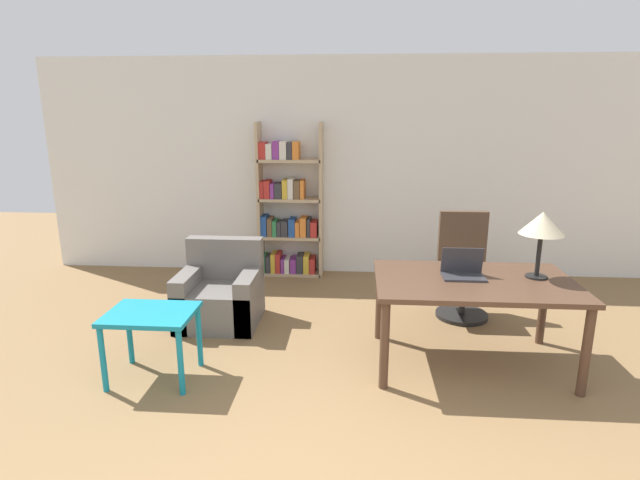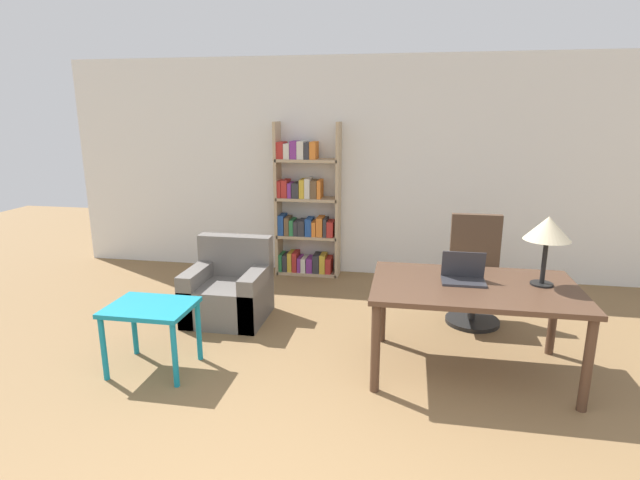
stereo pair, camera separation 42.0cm
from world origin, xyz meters
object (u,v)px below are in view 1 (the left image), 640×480
at_px(laptop, 463,271).
at_px(side_table_blue, 151,322).
at_px(bookshelf, 288,212).
at_px(desk, 474,290).
at_px(table_lamp, 542,225).
at_px(armchair, 221,296).
at_px(office_chair, 463,270).

distance_m(laptop, side_table_blue, 2.49).
bearing_deg(bookshelf, desk, -51.12).
bearing_deg(table_lamp, bookshelf, 137.04).
relative_size(desk, laptop, 4.71).
bearing_deg(table_lamp, laptop, -177.44).
distance_m(table_lamp, side_table_blue, 3.14).
relative_size(desk, armchair, 1.96).
bearing_deg(office_chair, bookshelf, 148.98).
height_order(laptop, bookshelf, bookshelf).
distance_m(side_table_blue, armchair, 1.16).
xyz_separation_m(desk, laptop, (-0.08, 0.06, 0.14)).
xyz_separation_m(side_table_blue, bookshelf, (0.70, 2.67, 0.35)).
height_order(laptop, table_lamp, table_lamp).
distance_m(desk, armchair, 2.42).
distance_m(laptop, bookshelf, 2.79).
height_order(laptop, side_table_blue, laptop).
relative_size(office_chair, bookshelf, 0.55).
height_order(table_lamp, bookshelf, bookshelf).
height_order(desk, bookshelf, bookshelf).
bearing_deg(office_chair, desk, -97.58).
height_order(laptop, office_chair, office_chair).
distance_m(desk, office_chair, 1.10).
relative_size(laptop, bookshelf, 0.17).
distance_m(desk, bookshelf, 2.89).
xyz_separation_m(laptop, bookshelf, (-1.73, 2.19, 0.03)).
height_order(side_table_blue, armchair, armchair).
bearing_deg(office_chair, table_lamp, -69.65).
xyz_separation_m(office_chair, bookshelf, (-1.96, 1.18, 0.34)).
height_order(table_lamp, armchair, table_lamp).
distance_m(desk, side_table_blue, 2.55).
relative_size(table_lamp, armchair, 0.67).
relative_size(side_table_blue, bookshelf, 0.34).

